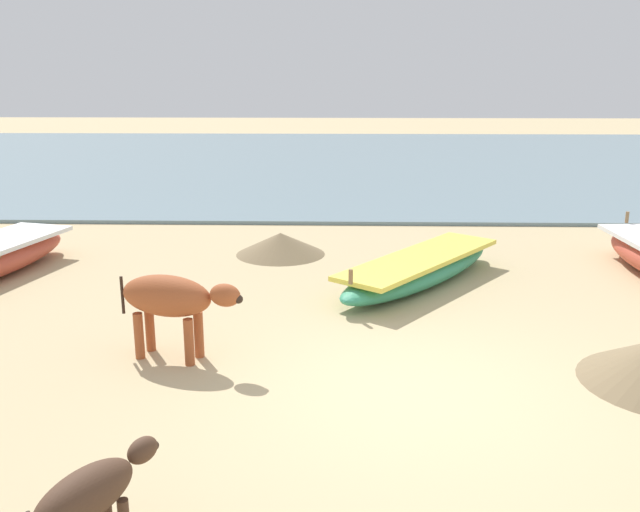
# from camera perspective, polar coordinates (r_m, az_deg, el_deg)

# --- Properties ---
(ground) EXTENTS (80.00, 80.00, 0.00)m
(ground) POSITION_cam_1_polar(r_m,az_deg,el_deg) (7.26, 7.56, -11.10)
(ground) COLOR tan
(sea_water) EXTENTS (60.00, 20.00, 0.08)m
(sea_water) POSITION_cam_1_polar(r_m,az_deg,el_deg) (24.41, 3.30, 7.83)
(sea_water) COLOR slate
(sea_water) RESTS_ON ground
(fishing_boat_5) EXTENTS (3.08, 3.61, 0.64)m
(fishing_boat_5) POSITION_cam_1_polar(r_m,az_deg,el_deg) (10.63, 8.27, -1.07)
(fishing_boat_5) COLOR #338C66
(fishing_boat_5) RESTS_ON ground
(cow_adult_rust) EXTENTS (1.49, 0.72, 0.98)m
(cow_adult_rust) POSITION_cam_1_polar(r_m,az_deg,el_deg) (7.90, -12.23, -3.54)
(cow_adult_rust) COLOR #9E4C28
(cow_adult_rust) RESTS_ON ground
(calf_near_dark) EXTENTS (0.72, 1.02, 0.71)m
(calf_near_dark) POSITION_cam_1_polar(r_m,az_deg,el_deg) (5.01, -18.50, -18.27)
(calf_near_dark) COLOR #4C3323
(calf_near_dark) RESTS_ON ground
(debris_pile_0) EXTENTS (2.10, 2.10, 0.39)m
(debris_pile_0) POSITION_cam_1_polar(r_m,az_deg,el_deg) (12.25, -3.29, 1.03)
(debris_pile_0) COLOR #7A6647
(debris_pile_0) RESTS_ON ground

